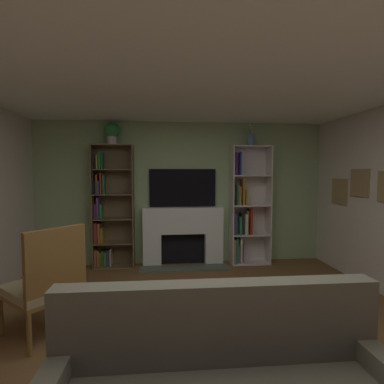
{
  "coord_description": "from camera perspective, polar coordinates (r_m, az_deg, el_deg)",
  "views": [
    {
      "loc": [
        -0.37,
        -2.56,
        1.63
      ],
      "look_at": [
        0.0,
        1.13,
        1.39
      ],
      "focal_mm": 28.3,
      "sensor_mm": 36.0,
      "label": 1
    }
  ],
  "objects": [
    {
      "name": "ground_plane",
      "position": [
        3.06,
        2.41,
        -28.49
      ],
      "size": [
        6.75,
        6.75,
        0.0
      ],
      "primitive_type": "plane",
      "color": "brown"
    },
    {
      "name": "wall_back_accent",
      "position": [
        5.43,
        -1.82,
        -0.2
      ],
      "size": [
        5.2,
        0.06,
        2.51
      ],
      "primitive_type": "cube",
      "color": "#99B781",
      "rests_on": "ground_plane"
    },
    {
      "name": "ceiling",
      "position": [
        2.74,
        2.58,
        23.08
      ],
      "size": [
        5.2,
        5.75,
        0.06
      ],
      "primitive_type": "cube",
      "color": "white",
      "rests_on": "wall_back_accent"
    },
    {
      "name": "fireplace",
      "position": [
        5.37,
        -1.69,
        -7.94
      ],
      "size": [
        1.49,
        0.55,
        1.01
      ],
      "color": "white",
      "rests_on": "ground_plane"
    },
    {
      "name": "tv",
      "position": [
        5.36,
        -1.78,
        0.8
      ],
      "size": [
        1.17,
        0.06,
        0.67
      ],
      "primitive_type": "cube",
      "color": "black",
      "rests_on": "fireplace"
    },
    {
      "name": "bookshelf_left",
      "position": [
        5.38,
        -15.39,
        -3.15
      ],
      "size": [
        0.69,
        0.29,
        2.09
      ],
      "color": "brown",
      "rests_on": "ground_plane"
    },
    {
      "name": "bookshelf_right",
      "position": [
        5.49,
        9.84,
        -3.3
      ],
      "size": [
        0.69,
        0.33,
        2.09
      ],
      "color": "silver",
      "rests_on": "ground_plane"
    },
    {
      "name": "potted_plant",
      "position": [
        5.33,
        -14.85,
        10.87
      ],
      "size": [
        0.26,
        0.26,
        0.37
      ],
      "color": "silver",
      "rests_on": "bookshelf_left"
    },
    {
      "name": "vase_with_flowers",
      "position": [
        5.48,
        10.99,
        9.78
      ],
      "size": [
        0.12,
        0.12,
        0.39
      ],
      "color": "#537DA1",
      "rests_on": "bookshelf_right"
    },
    {
      "name": "armchair",
      "position": [
        3.43,
        -25.7,
        -15.11
      ],
      "size": [
        0.86,
        0.86,
        1.11
      ],
      "color": "olive",
      "rests_on": "ground_plane"
    },
    {
      "name": "coffee_table",
      "position": [
        2.66,
        2.7,
        -24.39
      ],
      "size": [
        0.85,
        0.42,
        0.45
      ],
      "color": "brown",
      "rests_on": "ground_plane"
    }
  ]
}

